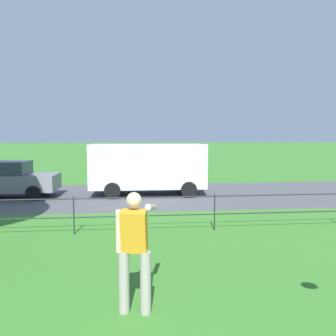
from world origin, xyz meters
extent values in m
cube|color=#4C4C51|center=(0.00, 16.21, 0.00)|extent=(80.00, 7.04, 0.01)
cylinder|color=#232328|center=(0.00, 10.19, 0.50)|extent=(0.04, 0.04, 1.00)
cylinder|color=#232328|center=(3.78, 10.19, 0.50)|extent=(0.04, 0.04, 1.00)
cylinder|color=#232328|center=(0.00, 10.19, 0.45)|extent=(30.25, 0.03, 0.03)
cylinder|color=#232328|center=(0.00, 10.19, 0.95)|extent=(30.25, 0.03, 0.03)
cylinder|color=gray|center=(1.38, 5.92, 0.46)|extent=(0.16, 0.16, 0.92)
cylinder|color=gray|center=(1.70, 5.85, 0.46)|extent=(0.16, 0.16, 0.92)
cube|color=orange|center=(1.54, 5.88, 1.22)|extent=(0.42, 0.39, 0.63)
sphere|color=beige|center=(1.54, 5.88, 1.67)|extent=(0.22, 0.22, 0.22)
cylinder|color=beige|center=(1.80, 6.14, 1.51)|extent=(0.21, 0.63, 0.21)
cylinder|color=beige|center=(1.32, 5.93, 1.21)|extent=(0.09, 0.09, 0.62)
cube|color=slate|center=(-3.63, 16.21, 0.64)|extent=(4.04, 1.80, 0.68)
cube|color=#2D3847|center=(-3.78, 16.21, 1.26)|extent=(1.94, 1.57, 0.56)
cylinder|color=black|center=(-2.37, 16.98, 0.30)|extent=(0.60, 0.22, 0.60)
cylinder|color=black|center=(-2.41, 15.37, 0.30)|extent=(0.60, 0.22, 0.60)
cube|color=silver|center=(2.25, 16.32, 1.29)|extent=(5.03, 2.04, 1.90)
cube|color=#283342|center=(4.25, 16.29, 1.62)|extent=(0.15, 1.67, 0.76)
cylinder|color=black|center=(3.96, 17.23, 0.34)|extent=(0.68, 0.25, 0.68)
cylinder|color=black|center=(3.94, 15.37, 0.34)|extent=(0.68, 0.25, 0.68)
cylinder|color=black|center=(0.77, 17.28, 0.34)|extent=(0.68, 0.25, 0.68)
cylinder|color=black|center=(0.74, 15.42, 0.34)|extent=(0.68, 0.25, 0.68)
camera|label=1|loc=(1.50, 0.96, 2.57)|focal=37.27mm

